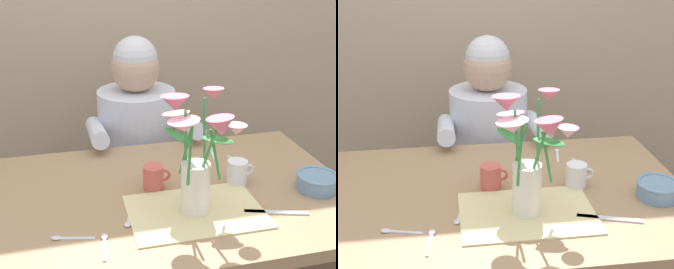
{
  "view_description": "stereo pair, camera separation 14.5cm",
  "coord_description": "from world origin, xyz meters",
  "views": [
    {
      "loc": [
        -0.31,
        -1.26,
        1.47
      ],
      "look_at": [
        0.02,
        0.05,
        0.92
      ],
      "focal_mm": 48.96,
      "sensor_mm": 36.0,
      "label": 1
    },
    {
      "loc": [
        -0.17,
        -1.29,
        1.47
      ],
      "look_at": [
        0.02,
        0.05,
        0.92
      ],
      "focal_mm": 48.96,
      "sensor_mm": 36.0,
      "label": 2
    }
  ],
  "objects": [
    {
      "name": "ceramic_bowl",
      "position": [
        0.48,
        -0.1,
        0.77
      ],
      "size": [
        0.14,
        0.14,
        0.06
      ],
      "color": "#6689A8",
      "rests_on": "dining_table"
    },
    {
      "name": "flower_vase",
      "position": [
        0.05,
        -0.13,
        0.94
      ],
      "size": [
        0.25,
        0.27,
        0.36
      ],
      "color": "silver",
      "rests_on": "dining_table"
    },
    {
      "name": "ceramic_mug",
      "position": [
        0.24,
        0.01,
        0.78
      ],
      "size": [
        0.09,
        0.07,
        0.08
      ],
      "color": "silver",
      "rests_on": "dining_table"
    },
    {
      "name": "spoon_0",
      "position": [
        -0.33,
        -0.18,
        0.74
      ],
      "size": [
        0.12,
        0.04,
        0.01
      ],
      "color": "silver",
      "rests_on": "dining_table"
    },
    {
      "name": "spoon_2",
      "position": [
        -0.15,
        -0.13,
        0.74
      ],
      "size": [
        0.05,
        0.12,
        0.01
      ],
      "color": "silver",
      "rests_on": "dining_table"
    },
    {
      "name": "seated_person",
      "position": [
        0.02,
        0.62,
        0.56
      ],
      "size": [
        0.45,
        0.47,
        1.14
      ],
      "rotation": [
        0.0,
        0.0,
        0.08
      ],
      "color": "#4C4C56",
      "rests_on": "ground_plane"
    },
    {
      "name": "dinner_knife",
      "position": [
        0.28,
        -0.2,
        0.74
      ],
      "size": [
        0.19,
        0.07,
        0.0
      ],
      "primitive_type": "cube",
      "rotation": [
        0.0,
        0.0,
        -0.3
      ],
      "color": "silver",
      "rests_on": "dining_table"
    },
    {
      "name": "spoon_3",
      "position": [
        -0.23,
        -0.23,
        0.74
      ],
      "size": [
        0.03,
        0.12,
        0.01
      ],
      "color": "silver",
      "rests_on": "dining_table"
    },
    {
      "name": "dining_table",
      "position": [
        0.0,
        0.0,
        0.64
      ],
      "size": [
        1.2,
        0.8,
        0.74
      ],
      "color": "#9E7A56",
      "rests_on": "ground_plane"
    },
    {
      "name": "tea_cup",
      "position": [
        -0.04,
        0.04,
        0.78
      ],
      "size": [
        0.09,
        0.07,
        0.08
      ],
      "color": "#CC564C",
      "rests_on": "dining_table"
    },
    {
      "name": "spoon_1",
      "position": [
        0.24,
        0.27,
        0.74
      ],
      "size": [
        0.04,
        0.12,
        0.01
      ],
      "color": "silver",
      "rests_on": "dining_table"
    },
    {
      "name": "spoon_4",
      "position": [
        0.31,
        0.14,
        0.74
      ],
      "size": [
        0.05,
        0.12,
        0.01
      ],
      "color": "silver",
      "rests_on": "dining_table"
    },
    {
      "name": "striped_placemat",
      "position": [
        0.05,
        -0.14,
        0.74
      ],
      "size": [
        0.4,
        0.28,
        0.0
      ],
      "primitive_type": "cube",
      "color": "beige",
      "rests_on": "dining_table"
    }
  ]
}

